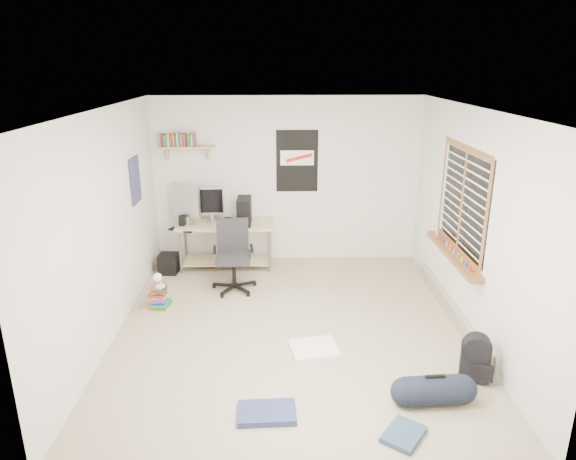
{
  "coord_description": "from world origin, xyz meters",
  "views": [
    {
      "loc": [
        -0.16,
        -5.33,
        2.96
      ],
      "look_at": [
        -0.03,
        0.49,
        1.04
      ],
      "focal_mm": 32.0,
      "sensor_mm": 36.0,
      "label": 1
    }
  ],
  "objects_px": {
    "backpack": "(475,361)",
    "duffel_bag": "(434,390)",
    "desk": "(226,243)",
    "book_stack": "(160,297)",
    "office_chair": "(234,256)"
  },
  "relations": [
    {
      "from": "backpack",
      "to": "duffel_bag",
      "type": "distance_m",
      "value": 0.62
    },
    {
      "from": "desk",
      "to": "book_stack",
      "type": "xyz_separation_m",
      "value": [
        -0.72,
        -1.37,
        -0.21
      ]
    },
    {
      "from": "desk",
      "to": "duffel_bag",
      "type": "distance_m",
      "value": 3.99
    },
    {
      "from": "duffel_bag",
      "to": "book_stack",
      "type": "relative_size",
      "value": 1.21
    },
    {
      "from": "office_chair",
      "to": "book_stack",
      "type": "distance_m",
      "value": 1.09
    },
    {
      "from": "desk",
      "to": "book_stack",
      "type": "relative_size",
      "value": 3.21
    },
    {
      "from": "desk",
      "to": "backpack",
      "type": "bearing_deg",
      "value": -28.57
    },
    {
      "from": "desk",
      "to": "backpack",
      "type": "height_order",
      "value": "desk"
    },
    {
      "from": "desk",
      "to": "book_stack",
      "type": "height_order",
      "value": "desk"
    },
    {
      "from": "duffel_bag",
      "to": "book_stack",
      "type": "xyz_separation_m",
      "value": [
        -2.88,
        1.98,
        0.01
      ]
    },
    {
      "from": "office_chair",
      "to": "backpack",
      "type": "xyz_separation_m",
      "value": [
        2.49,
        -2.14,
        -0.29
      ]
    },
    {
      "from": "desk",
      "to": "duffel_bag",
      "type": "relative_size",
      "value": 2.66
    },
    {
      "from": "desk",
      "to": "book_stack",
      "type": "distance_m",
      "value": 1.56
    },
    {
      "from": "backpack",
      "to": "book_stack",
      "type": "relative_size",
      "value": 0.82
    },
    {
      "from": "office_chair",
      "to": "backpack",
      "type": "distance_m",
      "value": 3.3
    }
  ]
}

